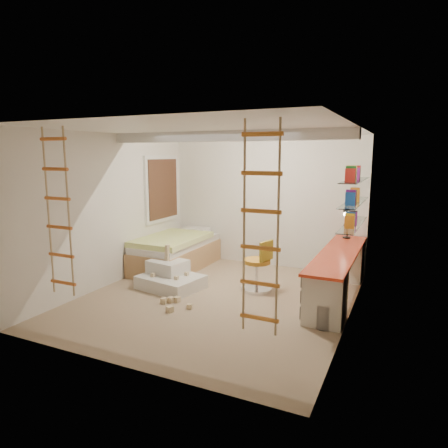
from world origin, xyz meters
The scene contains 15 objects.
floor centered at (0.00, 0.00, 0.00)m, with size 4.50×4.50×0.00m, color tan.
ceiling_beam centered at (0.00, 0.30, 2.52)m, with size 4.00×0.18×0.16m, color white.
window_frame centered at (-1.97, 1.50, 1.55)m, with size 0.06×1.15×1.35m, color white.
window_blind centered at (-1.93, 1.50, 1.55)m, with size 0.02×1.00×1.20m, color #4C2D1E.
rope_ladder_left centered at (-1.35, -1.75, 1.52)m, with size 0.41×0.04×2.13m, color #C45A21, non-canonical shape.
rope_ladder_right centered at (1.35, -1.75, 1.52)m, with size 0.41×0.04×2.13m, color orange, non-canonical shape.
waste_bin centered at (1.75, -0.35, 0.16)m, with size 0.26×0.26×0.32m, color white.
desk centered at (1.72, 0.86, 0.40)m, with size 0.56×2.80×0.75m.
shelves centered at (1.87, 1.13, 1.50)m, with size 0.25×1.80×0.71m.
bed centered at (-1.48, 1.23, 0.33)m, with size 1.02×2.00×0.69m.
task_lamp centered at (1.67, 1.82, 1.14)m, with size 0.14×0.36×0.57m.
swivel_chair centered at (0.47, 0.63, 0.32)m, with size 0.63×0.63×0.87m.
play_platform centered at (-0.96, 0.17, 0.17)m, with size 1.11×0.93×0.44m.
toy_blocks centered at (-0.73, -0.14, 0.26)m, with size 1.05×1.11×0.71m.
books centered at (1.87, 1.13, 1.66)m, with size 0.14×0.70×0.92m.
Camera 1 is at (2.64, -5.38, 2.24)m, focal length 32.00 mm.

